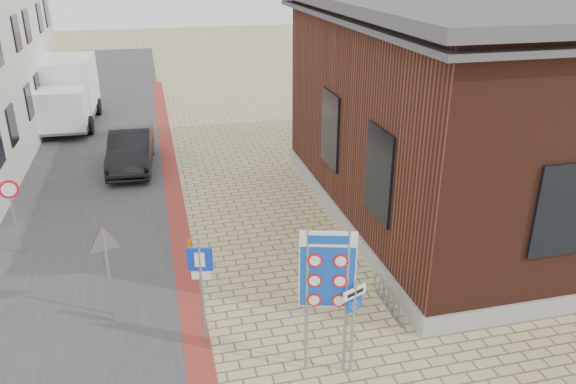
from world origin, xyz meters
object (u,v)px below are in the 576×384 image
parking_sign (201,277)px  essen_sign (353,315)px  border_sign (327,273)px  box_truck (67,92)px  bollard (191,257)px  sedan (131,150)px

parking_sign → essen_sign: bearing=-16.4°
border_sign → parking_sign: (-2.30, 1.50, -0.67)m
essen_sign → parking_sign: parking_sign is taller
box_truck → bollard: bearing=-71.2°
box_truck → parking_sign: size_ratio=2.53×
sedan → essen_sign: 14.18m
border_sign → parking_sign: bearing=163.0°
sedan → parking_sign: 11.90m
sedan → bollard: (1.60, -8.75, -0.25)m
box_truck → parking_sign: (4.69, -18.85, 0.02)m
sedan → bollard: size_ratio=4.57×
sedan → parking_sign: size_ratio=1.88×
sedan → bollard: 8.90m
box_truck → border_sign: (6.99, -20.35, 0.69)m
parking_sign → bollard: parking_sign is taller
parking_sign → bollard: 3.21m
box_truck → sedan: bearing=-64.3°
box_truck → bollard: box_truck is taller
essen_sign → bollard: size_ratio=2.14×
box_truck → border_sign: bearing=-68.6°
parking_sign → bollard: size_ratio=2.43×
border_sign → sedan: bearing=122.7°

